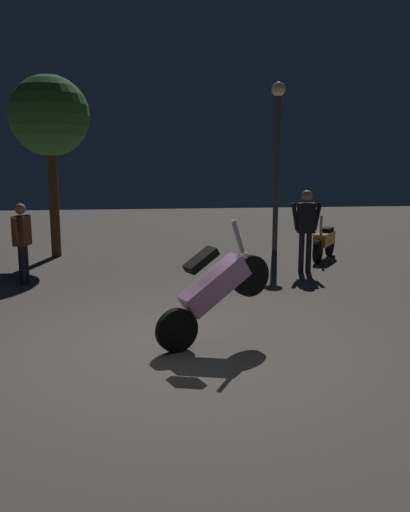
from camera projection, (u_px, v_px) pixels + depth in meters
name	position (u px, v px, depth m)	size (l,w,h in m)	color
ground_plane	(178.00, 347.00, 6.73)	(40.00, 40.00, 0.00)	#605951
motorcycle_pink_foreground	(214.00, 289.00, 6.71)	(1.57, 0.73, 1.63)	black
motorcycle_orange_parked_left	(324.00, 242.00, 12.71)	(1.03, 1.42, 1.11)	black
person_rider_beside	(306.00, 223.00, 11.13)	(0.67, 0.26, 1.77)	black
person_bystander_far	(22.00, 237.00, 10.06)	(0.31, 0.66, 1.58)	black
streetlamp_near	(277.00, 144.00, 13.35)	(0.36, 0.36, 4.35)	#38383D
tree_left_bg	(50.00, 118.00, 12.56)	(1.93, 1.93, 4.42)	#4C331E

